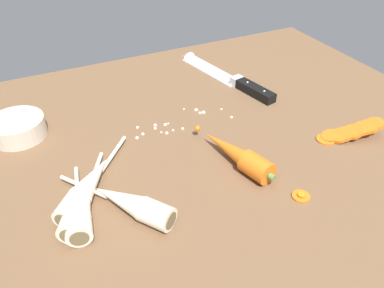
% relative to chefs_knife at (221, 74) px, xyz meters
% --- Properties ---
extents(ground_plane, '(1.20, 0.90, 0.04)m').
position_rel_chefs_knife_xyz_m(ground_plane, '(-0.21, -0.23, -0.03)').
color(ground_plane, brown).
extents(chefs_knife, '(0.10, 0.35, 0.04)m').
position_rel_chefs_knife_xyz_m(chefs_knife, '(0.00, 0.00, 0.00)').
color(chefs_knife, silver).
rests_on(chefs_knife, ground_plane).
extents(whole_carrot, '(0.08, 0.20, 0.04)m').
position_rel_chefs_knife_xyz_m(whole_carrot, '(-0.15, -0.33, 0.01)').
color(whole_carrot, orange).
rests_on(whole_carrot, ground_plane).
extents(parsnip_front, '(0.12, 0.19, 0.04)m').
position_rel_chefs_knife_xyz_m(parsnip_front, '(-0.44, -0.32, 0.01)').
color(parsnip_front, silver).
rests_on(parsnip_front, ground_plane).
extents(parsnip_mid_left, '(0.15, 0.20, 0.04)m').
position_rel_chefs_knife_xyz_m(parsnip_mid_left, '(-0.36, -0.36, 0.01)').
color(parsnip_mid_left, silver).
rests_on(parsnip_mid_left, ground_plane).
extents(parsnip_mid_right, '(0.06, 0.17, 0.04)m').
position_rel_chefs_knife_xyz_m(parsnip_mid_right, '(-0.44, -0.34, 0.01)').
color(parsnip_mid_right, silver).
rests_on(parsnip_mid_right, ground_plane).
extents(parsnip_back, '(0.17, 0.20, 0.04)m').
position_rel_chefs_knife_xyz_m(parsnip_back, '(-0.42, -0.29, 0.01)').
color(parsnip_back, silver).
rests_on(parsnip_back, ground_plane).
extents(carrot_slice_stack, '(0.14, 0.06, 0.04)m').
position_rel_chefs_knife_xyz_m(carrot_slice_stack, '(0.10, -0.35, 0.01)').
color(carrot_slice_stack, orange).
rests_on(carrot_slice_stack, ground_plane).
extents(carrot_slice_stray_near, '(0.03, 0.03, 0.01)m').
position_rel_chefs_knife_xyz_m(carrot_slice_stray_near, '(-0.10, -0.45, -0.00)').
color(carrot_slice_stray_near, orange).
rests_on(carrot_slice_stray_near, ground_plane).
extents(prep_bowl, '(0.11, 0.11, 0.04)m').
position_rel_chefs_knife_xyz_m(prep_bowl, '(-0.50, -0.05, 0.01)').
color(prep_bowl, beige).
rests_on(prep_bowl, ground_plane).
extents(mince_crumbs, '(0.22, 0.08, 0.01)m').
position_rel_chefs_knife_xyz_m(mince_crumbs, '(-0.19, -0.15, -0.00)').
color(mince_crumbs, silver).
rests_on(mince_crumbs, ground_plane).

